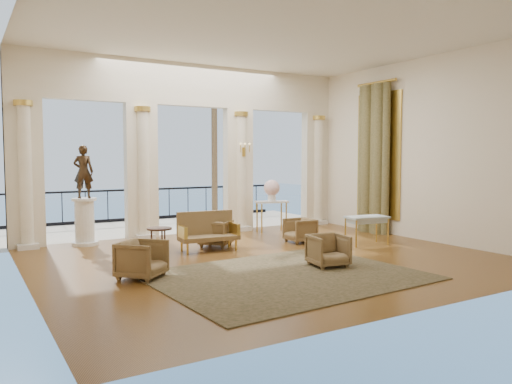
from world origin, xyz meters
TOP-DOWN VIEW (x-y plane):
  - floor at (0.00, 0.00)m, footprint 9.00×9.00m
  - room_walls at (0.00, -1.12)m, footprint 9.00×9.00m
  - arcade at (-0.00, 3.82)m, footprint 9.00×0.56m
  - terrace at (0.00, 5.80)m, footprint 10.00×3.60m
  - balustrade at (0.00, 7.40)m, footprint 9.00×0.06m
  - palm_tree at (2.00, 6.60)m, footprint 2.00×2.00m
  - sea at (0.00, 60.00)m, footprint 160.00×160.00m
  - curtain at (4.28, 1.50)m, footprint 0.33×1.40m
  - window_frame at (4.47, 1.50)m, footprint 0.04×1.60m
  - wall_sconce at (1.40, 3.51)m, footprint 0.30×0.11m
  - rug at (-0.56, -1.47)m, footprint 4.63×3.71m
  - armchair_a at (-2.75, -0.33)m, footprint 0.95×0.95m
  - armchair_b at (0.55, -1.23)m, footprint 0.74×0.71m
  - armchair_c at (1.66, 1.22)m, footprint 0.62×0.65m
  - armchair_d at (-0.31, 1.79)m, footprint 0.90×0.90m
  - settee at (-0.69, 1.45)m, footprint 1.34×0.67m
  - game_table at (2.84, 0.18)m, footprint 1.04×0.66m
  - pedestal at (-2.89, 3.50)m, footprint 0.60×0.60m
  - statue at (-2.89, 3.50)m, footprint 0.53×0.46m
  - console_table at (2.02, 3.05)m, footprint 0.96×0.61m
  - urn at (2.02, 3.05)m, footprint 0.44×0.44m
  - side_table at (-2.21, 0.29)m, footprint 0.46×0.46m

SIDE VIEW (x-z plane):
  - sea at x=0.00m, z-range -6.00..-6.00m
  - terrace at x=0.00m, z-range -0.10..0.00m
  - floor at x=0.00m, z-range 0.00..0.00m
  - rug at x=-0.56m, z-range 0.00..0.02m
  - armchair_c at x=1.66m, z-range 0.00..0.65m
  - armchair_b at x=0.55m, z-range 0.00..0.67m
  - armchair_d at x=-0.31m, z-range 0.00..0.68m
  - armchair_a at x=-2.75m, z-range 0.00..0.71m
  - balustrade at x=0.00m, z-range -0.11..0.92m
  - settee at x=-0.69m, z-range 0.00..0.85m
  - pedestal at x=-2.89m, z-range -0.02..1.08m
  - game_table at x=2.84m, z-range 0.27..0.94m
  - side_table at x=-2.21m, z-range 0.27..1.02m
  - console_table at x=2.02m, z-range 0.28..1.13m
  - urn at x=2.02m, z-range 0.89..1.48m
  - statue at x=-2.89m, z-range 1.11..2.34m
  - curtain at x=4.28m, z-range -0.03..4.06m
  - window_frame at x=4.47m, z-range 0.40..3.80m
  - wall_sconce at x=1.40m, z-range 2.06..2.40m
  - arcade at x=0.00m, z-range 0.33..4.83m
  - room_walls at x=0.00m, z-range -1.62..7.38m
  - palm_tree at x=2.00m, z-range 1.84..6.34m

